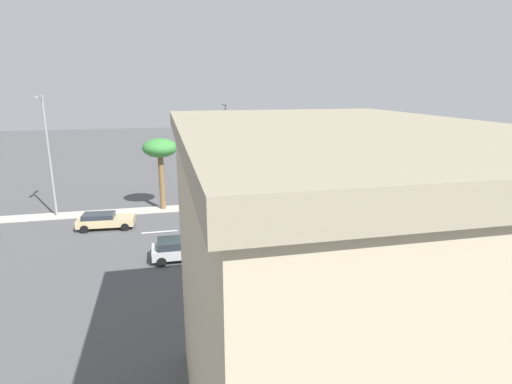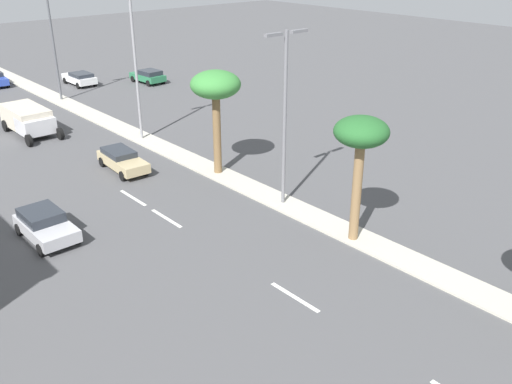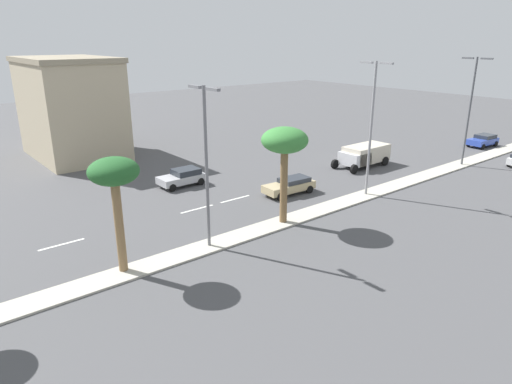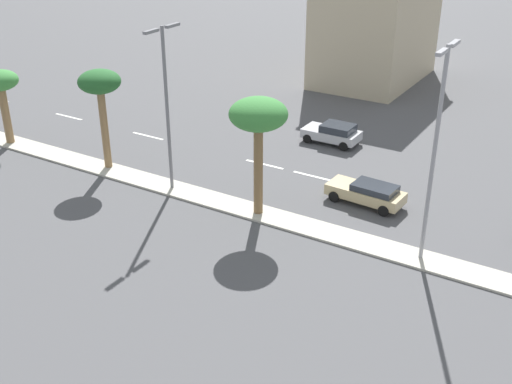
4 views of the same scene
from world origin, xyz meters
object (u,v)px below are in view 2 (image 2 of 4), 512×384
at_px(sedan_silver_left, 45,225).
at_px(sedan_white_right, 80,78).
at_px(street_lamp_outboard, 52,33).
at_px(box_truck, 29,120).
at_px(palm_tree_far, 361,138).
at_px(street_lamp_inboard, 285,106).
at_px(palm_tree_center, 216,88).
at_px(sedan_green_trailing, 148,76).
at_px(sedan_tan_inboard, 122,160).
at_px(street_lamp_left, 135,57).

distance_m(sedan_silver_left, sedan_white_right, 33.92).
distance_m(street_lamp_outboard, sedan_silver_left, 28.46).
bearing_deg(box_truck, palm_tree_far, -78.53).
height_order(street_lamp_inboard, sedan_silver_left, street_lamp_inboard).
distance_m(palm_tree_center, street_lamp_inboard, 6.09).
bearing_deg(street_lamp_outboard, palm_tree_far, -90.76).
xyz_separation_m(street_lamp_outboard, sedan_silver_left, (-11.98, -25.24, -5.42)).
bearing_deg(palm_tree_center, street_lamp_outboard, 89.68).
bearing_deg(palm_tree_far, sedan_green_trailing, 73.98).
bearing_deg(street_lamp_outboard, sedan_tan_inboard, -102.80).
relative_size(street_lamp_inboard, street_lamp_left, 0.92).
bearing_deg(street_lamp_left, box_truck, 130.20).
height_order(palm_tree_far, sedan_white_right, palm_tree_far).
relative_size(palm_tree_far, street_lamp_outboard, 0.61).
distance_m(sedan_green_trailing, sedan_white_right, 7.06).
height_order(street_lamp_left, street_lamp_outboard, street_lamp_left).
bearing_deg(street_lamp_inboard, street_lamp_left, 90.32).
height_order(street_lamp_inboard, street_lamp_left, street_lamp_left).
distance_m(palm_tree_far, street_lamp_left, 20.75).
bearing_deg(sedan_tan_inboard, sedan_green_trailing, 54.51).
bearing_deg(sedan_green_trailing, sedan_white_right, 145.90).
height_order(palm_tree_center, box_truck, palm_tree_center).
height_order(palm_tree_center, street_lamp_inboard, street_lamp_inboard).
xyz_separation_m(street_lamp_left, box_truck, (-5.82, 6.88, -5.03)).
bearing_deg(sedan_green_trailing, street_lamp_left, -123.19).
bearing_deg(sedan_tan_inboard, street_lamp_inboard, -68.37).
relative_size(street_lamp_outboard, box_truck, 1.71).
relative_size(palm_tree_far, box_truck, 1.04).
bearing_deg(street_lamp_outboard, palm_tree_center, -90.32).
distance_m(sedan_silver_left, box_truck, 18.14).
height_order(street_lamp_outboard, sedan_silver_left, street_lamp_outboard).
bearing_deg(sedan_silver_left, sedan_white_right, 61.66).
bearing_deg(street_lamp_outboard, sedan_silver_left, -115.39).
bearing_deg(sedan_white_right, street_lamp_outboard, -131.76).
distance_m(sedan_white_right, box_truck, 16.30).
xyz_separation_m(street_lamp_left, sedan_tan_inboard, (-4.18, -4.57, -5.49)).
height_order(sedan_tan_inboard, sedan_silver_left, sedan_silver_left).
xyz_separation_m(sedan_silver_left, box_truck, (5.90, 17.15, 0.42)).
bearing_deg(sedan_green_trailing, palm_tree_far, -106.02).
xyz_separation_m(palm_tree_center, sedan_tan_inboard, (-4.31, 4.67, -4.91)).
bearing_deg(sedan_green_trailing, street_lamp_inboard, -108.13).
bearing_deg(sedan_white_right, palm_tree_far, -96.51).
xyz_separation_m(sedan_silver_left, sedan_white_right, (16.10, 29.85, -0.03)).
relative_size(street_lamp_outboard, sedan_green_trailing, 2.51).
relative_size(street_lamp_left, sedan_tan_inboard, 2.31).
height_order(street_lamp_inboard, sedan_white_right, street_lamp_inboard).
height_order(sedan_tan_inboard, sedan_green_trailing, sedan_green_trailing).
distance_m(palm_tree_far, sedan_silver_left, 16.24).
bearing_deg(sedan_tan_inboard, box_truck, 98.13).
relative_size(street_lamp_left, sedan_white_right, 2.38).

